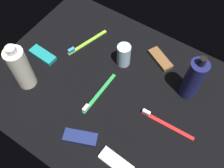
{
  "coord_description": "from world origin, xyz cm",
  "views": [
    {
      "loc": [
        -24.31,
        36.6,
        75.9
      ],
      "look_at": [
        0.0,
        0.0,
        3.0
      ],
      "focal_mm": 40.92,
      "sensor_mm": 36.0,
      "label": 1
    }
  ],
  "objects_px": {
    "deodorant_stick": "(124,55)",
    "snack_bar_brown": "(160,59)",
    "lotion_bottle": "(193,79)",
    "snack_bar_teal": "(43,55)",
    "snack_bar_navy": "(80,137)",
    "toothbrush_red": "(164,123)",
    "toothbrush_lime": "(85,43)",
    "snack_bar_white": "(116,162)",
    "toothbrush_green": "(98,95)",
    "bodywash_bottle": "(21,68)"
  },
  "relations": [
    {
      "from": "bodywash_bottle",
      "to": "snack_bar_teal",
      "type": "distance_m",
      "value": 0.14
    },
    {
      "from": "snack_bar_brown",
      "to": "bodywash_bottle",
      "type": "bearing_deg",
      "value": 71.68
    },
    {
      "from": "toothbrush_lime",
      "to": "snack_bar_teal",
      "type": "xyz_separation_m",
      "value": [
        0.1,
        0.13,
        0.0
      ]
    },
    {
      "from": "deodorant_stick",
      "to": "toothbrush_lime",
      "type": "bearing_deg",
      "value": 2.24
    },
    {
      "from": "lotion_bottle",
      "to": "snack_bar_navy",
      "type": "height_order",
      "value": "lotion_bottle"
    },
    {
      "from": "deodorant_stick",
      "to": "snack_bar_navy",
      "type": "xyz_separation_m",
      "value": [
        -0.04,
        0.32,
        -0.04
      ]
    },
    {
      "from": "toothbrush_green",
      "to": "snack_bar_white",
      "type": "height_order",
      "value": "toothbrush_green"
    },
    {
      "from": "snack_bar_navy",
      "to": "deodorant_stick",
      "type": "bearing_deg",
      "value": -104.65
    },
    {
      "from": "toothbrush_lime",
      "to": "snack_bar_navy",
      "type": "xyz_separation_m",
      "value": [
        -0.21,
        0.31,
        0.0
      ]
    },
    {
      "from": "lotion_bottle",
      "to": "toothbrush_red",
      "type": "bearing_deg",
      "value": 85.38
    },
    {
      "from": "toothbrush_lime",
      "to": "snack_bar_white",
      "type": "xyz_separation_m",
      "value": [
        -0.34,
        0.31,
        0.0
      ]
    },
    {
      "from": "toothbrush_lime",
      "to": "deodorant_stick",
      "type": "bearing_deg",
      "value": -177.76
    },
    {
      "from": "toothbrush_red",
      "to": "snack_bar_navy",
      "type": "height_order",
      "value": "toothbrush_red"
    },
    {
      "from": "bodywash_bottle",
      "to": "snack_bar_navy",
      "type": "bearing_deg",
      "value": 167.64
    },
    {
      "from": "bodywash_bottle",
      "to": "toothbrush_green",
      "type": "distance_m",
      "value": 0.26
    },
    {
      "from": "lotion_bottle",
      "to": "bodywash_bottle",
      "type": "xyz_separation_m",
      "value": [
        0.48,
        0.27,
        0.0
      ]
    },
    {
      "from": "lotion_bottle",
      "to": "snack_bar_brown",
      "type": "bearing_deg",
      "value": -26.58
    },
    {
      "from": "bodywash_bottle",
      "to": "toothbrush_green",
      "type": "height_order",
      "value": "bodywash_bottle"
    },
    {
      "from": "snack_bar_brown",
      "to": "toothbrush_green",
      "type": "bearing_deg",
      "value": 93.89
    },
    {
      "from": "toothbrush_lime",
      "to": "toothbrush_green",
      "type": "bearing_deg",
      "value": 136.95
    },
    {
      "from": "toothbrush_red",
      "to": "snack_bar_navy",
      "type": "relative_size",
      "value": 1.73
    },
    {
      "from": "toothbrush_red",
      "to": "toothbrush_lime",
      "type": "height_order",
      "value": "same"
    },
    {
      "from": "lotion_bottle",
      "to": "snack_bar_navy",
      "type": "relative_size",
      "value": 1.84
    },
    {
      "from": "deodorant_stick",
      "to": "snack_bar_white",
      "type": "xyz_separation_m",
      "value": [
        -0.18,
        0.32,
        -0.04
      ]
    },
    {
      "from": "snack_bar_brown",
      "to": "toothbrush_red",
      "type": "bearing_deg",
      "value": 147.51
    },
    {
      "from": "toothbrush_lime",
      "to": "snack_bar_brown",
      "type": "distance_m",
      "value": 0.29
    },
    {
      "from": "snack_bar_teal",
      "to": "snack_bar_brown",
      "type": "xyz_separation_m",
      "value": [
        -0.37,
        -0.22,
        0.0
      ]
    },
    {
      "from": "toothbrush_lime",
      "to": "snack_bar_white",
      "type": "height_order",
      "value": "toothbrush_lime"
    },
    {
      "from": "snack_bar_brown",
      "to": "snack_bar_white",
      "type": "bearing_deg",
      "value": 126.46
    },
    {
      "from": "toothbrush_red",
      "to": "snack_bar_brown",
      "type": "relative_size",
      "value": 1.73
    },
    {
      "from": "bodywash_bottle",
      "to": "toothbrush_lime",
      "type": "height_order",
      "value": "bodywash_bottle"
    },
    {
      "from": "snack_bar_white",
      "to": "toothbrush_red",
      "type": "bearing_deg",
      "value": -104.19
    },
    {
      "from": "bodywash_bottle",
      "to": "toothbrush_lime",
      "type": "distance_m",
      "value": 0.27
    },
    {
      "from": "deodorant_stick",
      "to": "toothbrush_lime",
      "type": "height_order",
      "value": "deodorant_stick"
    },
    {
      "from": "toothbrush_green",
      "to": "snack_bar_teal",
      "type": "bearing_deg",
      "value": -5.37
    },
    {
      "from": "toothbrush_lime",
      "to": "snack_bar_brown",
      "type": "xyz_separation_m",
      "value": [
        -0.27,
        -0.09,
        0.0
      ]
    },
    {
      "from": "snack_bar_teal",
      "to": "toothbrush_red",
      "type": "bearing_deg",
      "value": -175.75
    },
    {
      "from": "toothbrush_lime",
      "to": "snack_bar_white",
      "type": "bearing_deg",
      "value": 137.79
    },
    {
      "from": "lotion_bottle",
      "to": "snack_bar_navy",
      "type": "distance_m",
      "value": 0.39
    },
    {
      "from": "bodywash_bottle",
      "to": "snack_bar_navy",
      "type": "distance_m",
      "value": 0.29
    },
    {
      "from": "lotion_bottle",
      "to": "bodywash_bottle",
      "type": "height_order",
      "value": "lotion_bottle"
    },
    {
      "from": "deodorant_stick",
      "to": "snack_bar_brown",
      "type": "distance_m",
      "value": 0.14
    },
    {
      "from": "deodorant_stick",
      "to": "toothbrush_red",
      "type": "relative_size",
      "value": 0.49
    },
    {
      "from": "snack_bar_white",
      "to": "snack_bar_teal",
      "type": "distance_m",
      "value": 0.47
    },
    {
      "from": "lotion_bottle",
      "to": "deodorant_stick",
      "type": "xyz_separation_m",
      "value": [
        0.25,
        0.01,
        -0.04
      ]
    },
    {
      "from": "lotion_bottle",
      "to": "snack_bar_teal",
      "type": "distance_m",
      "value": 0.54
    },
    {
      "from": "snack_bar_teal",
      "to": "snack_bar_navy",
      "type": "xyz_separation_m",
      "value": [
        -0.31,
        0.18,
        0.0
      ]
    },
    {
      "from": "bodywash_bottle",
      "to": "toothbrush_lime",
      "type": "xyz_separation_m",
      "value": [
        -0.07,
        -0.25,
        -0.08
      ]
    },
    {
      "from": "deodorant_stick",
      "to": "lotion_bottle",
      "type": "bearing_deg",
      "value": -176.65
    },
    {
      "from": "bodywash_bottle",
      "to": "snack_bar_brown",
      "type": "relative_size",
      "value": 1.8
    }
  ]
}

